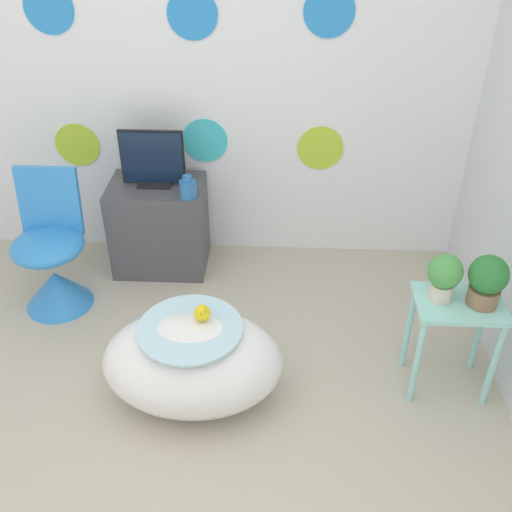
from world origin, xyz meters
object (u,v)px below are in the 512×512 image
(chair, at_px, (53,266))
(tv, at_px, (153,161))
(bathtub, at_px, (193,362))
(vase, at_px, (188,188))
(potted_plant_right, at_px, (487,280))
(potted_plant_left, at_px, (444,275))

(chair, relative_size, tv, 2.15)
(bathtub, distance_m, vase, 1.06)
(bathtub, height_order, chair, chair)
(potted_plant_right, bearing_deg, vase, 150.01)
(chair, distance_m, tv, 0.82)
(bathtub, distance_m, tv, 1.27)
(bathtub, xyz_separation_m, potted_plant_right, (1.31, 0.13, 0.43))
(chair, height_order, tv, tv)
(potted_plant_right, bearing_deg, tv, 149.62)
(tv, bearing_deg, bathtub, -72.31)
(chair, distance_m, potted_plant_left, 2.12)
(bathtub, relative_size, potted_plant_left, 3.66)
(tv, xyz_separation_m, potted_plant_right, (1.66, -0.98, -0.07))
(chair, distance_m, potted_plant_right, 2.30)
(vase, xyz_separation_m, potted_plant_left, (1.26, -0.81, 0.03))
(bathtub, height_order, tv, tv)
(potted_plant_left, bearing_deg, potted_plant_right, -8.56)
(chair, xyz_separation_m, potted_plant_right, (2.20, -0.55, 0.40))
(tv, height_order, potted_plant_left, tv)
(vase, bearing_deg, bathtub, -82.06)
(chair, height_order, potted_plant_left, chair)
(tv, height_order, vase, tv)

